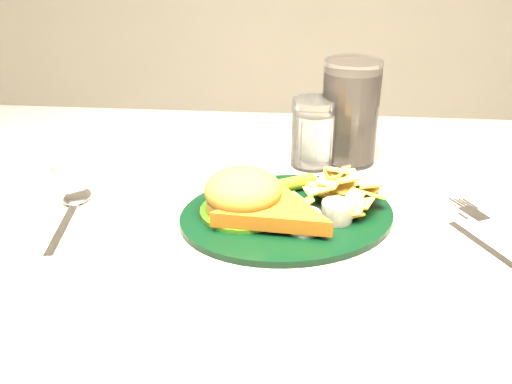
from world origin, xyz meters
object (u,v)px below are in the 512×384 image
Objects in this scene: water_glass at (313,133)px; cola_glass at (350,112)px; fork_napkin at (485,245)px; dinner_plate at (288,197)px.

cola_glass is (0.05, 0.02, 0.03)m from water_glass.
water_glass is 0.30m from fork_napkin.
water_glass reaches higher than fork_napkin.
dinner_plate is 0.22m from cola_glass.
dinner_plate is 1.73× the size of cola_glass.
cola_glass reaches higher than fork_napkin.
dinner_plate is at bearing -113.18° from cola_glass.
dinner_plate is 0.24m from fork_napkin.
cola_glass is 0.30m from fork_napkin.
water_glass is 0.66× the size of cola_glass.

